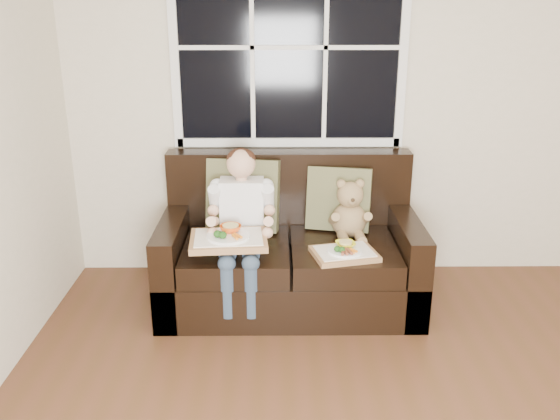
{
  "coord_description": "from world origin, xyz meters",
  "views": [
    {
      "loc": [
        -0.77,
        -1.68,
        1.95
      ],
      "look_at": [
        -0.74,
        1.85,
        0.7
      ],
      "focal_mm": 38.0,
      "sensor_mm": 36.0,
      "label": 1
    }
  ],
  "objects_px": {
    "loveseat": "(289,256)",
    "teddy_bear": "(349,213)",
    "child": "(241,213)",
    "tray_left": "(229,238)",
    "tray_right": "(344,252)"
  },
  "relations": [
    {
      "from": "teddy_bear",
      "to": "tray_right",
      "type": "bearing_deg",
      "value": -103.89
    },
    {
      "from": "loveseat",
      "to": "tray_right",
      "type": "height_order",
      "value": "loveseat"
    },
    {
      "from": "loveseat",
      "to": "tray_left",
      "type": "relative_size",
      "value": 3.45
    },
    {
      "from": "teddy_bear",
      "to": "tray_left",
      "type": "height_order",
      "value": "teddy_bear"
    },
    {
      "from": "loveseat",
      "to": "child",
      "type": "xyz_separation_m",
      "value": [
        -0.31,
        -0.12,
        0.35
      ]
    },
    {
      "from": "tray_right",
      "to": "loveseat",
      "type": "bearing_deg",
      "value": 122.39
    },
    {
      "from": "child",
      "to": "tray_right",
      "type": "bearing_deg",
      "value": -17.49
    },
    {
      "from": "tray_left",
      "to": "child",
      "type": "bearing_deg",
      "value": 68.36
    },
    {
      "from": "child",
      "to": "loveseat",
      "type": "bearing_deg",
      "value": 21.4
    },
    {
      "from": "loveseat",
      "to": "child",
      "type": "relative_size",
      "value": 1.81
    },
    {
      "from": "child",
      "to": "teddy_bear",
      "type": "bearing_deg",
      "value": 10.75
    },
    {
      "from": "child",
      "to": "teddy_bear",
      "type": "relative_size",
      "value": 2.28
    },
    {
      "from": "loveseat",
      "to": "tray_right",
      "type": "bearing_deg",
      "value": -44.48
    },
    {
      "from": "tray_left",
      "to": "tray_right",
      "type": "distance_m",
      "value": 0.72
    },
    {
      "from": "loveseat",
      "to": "teddy_bear",
      "type": "bearing_deg",
      "value": 1.76
    }
  ]
}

